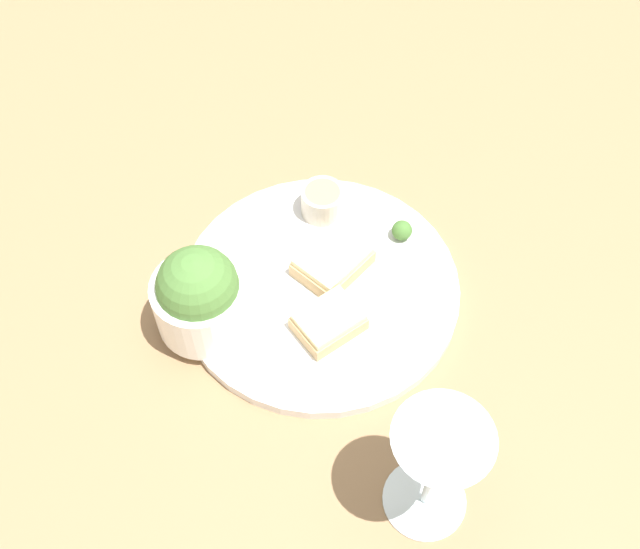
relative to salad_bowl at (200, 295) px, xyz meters
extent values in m
plane|color=#93704C|center=(0.12, -0.05, -0.06)|extent=(4.00, 4.00, 0.00)
cylinder|color=white|center=(0.12, -0.05, -0.05)|extent=(0.31, 0.31, 0.01)
cylinder|color=white|center=(0.00, 0.00, -0.02)|extent=(0.10, 0.10, 0.06)
sphere|color=#4C7A38|center=(0.00, 0.00, 0.02)|extent=(0.08, 0.08, 0.08)
cylinder|color=beige|center=(0.19, 0.03, -0.03)|extent=(0.05, 0.05, 0.03)
cylinder|color=tan|center=(0.19, 0.03, -0.02)|extent=(0.04, 0.04, 0.01)
cube|color=tan|center=(0.15, -0.04, -0.04)|extent=(0.08, 0.07, 0.02)
cube|color=beige|center=(0.15, -0.04, -0.03)|extent=(0.08, 0.07, 0.01)
cube|color=tan|center=(0.09, -0.10, -0.04)|extent=(0.07, 0.06, 0.02)
cube|color=beige|center=(0.09, -0.10, -0.03)|extent=(0.07, 0.05, 0.01)
cylinder|color=silver|center=(0.04, -0.29, -0.06)|extent=(0.08, 0.08, 0.01)
cylinder|color=silver|center=(0.04, -0.29, -0.02)|extent=(0.01, 0.01, 0.07)
cone|color=silver|center=(0.04, -0.29, 0.05)|extent=(0.09, 0.09, 0.07)
sphere|color=#477533|center=(0.24, -0.06, -0.04)|extent=(0.02, 0.02, 0.02)
camera|label=1|loc=(-0.20, -0.42, 0.69)|focal=45.00mm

